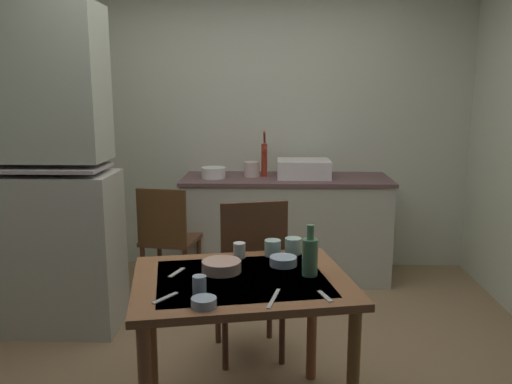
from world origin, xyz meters
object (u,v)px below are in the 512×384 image
object	(u,v)px
serving_bowl_wide	(204,302)
hutch_cabinet	(39,184)
sink_basin	(303,168)
mug_tall	(199,285)
glass_bottle	(310,256)
chair_far_side	(251,277)
dining_table	(242,299)
chair_by_counter	(168,238)
hand_pump	(264,157)
mixing_bowl_counter	(214,173)

from	to	relation	value
serving_bowl_wide	hutch_cabinet	bearing A→B (deg)	132.90
sink_basin	mug_tall	distance (m)	2.35
hutch_cabinet	glass_bottle	xyz separation A→B (m)	(1.72, -0.98, -0.16)
sink_basin	glass_bottle	xyz separation A→B (m)	(-0.08, -2.01, -0.11)
chair_far_side	glass_bottle	world-z (taller)	chair_far_side
serving_bowl_wide	mug_tall	distance (m)	0.13
hutch_cabinet	mug_tall	bearing A→B (deg)	-45.14
dining_table	chair_by_counter	size ratio (longest dim) A/B	1.27
sink_basin	serving_bowl_wide	size ratio (longest dim) A/B	4.23
sink_basin	hand_pump	bearing A→B (deg)	172.25
sink_basin	mug_tall	xyz separation A→B (m)	(-0.57, -2.27, -0.16)
hand_pump	mixing_bowl_counter	xyz separation A→B (m)	(-0.42, -0.10, -0.12)
hutch_cabinet	serving_bowl_wide	world-z (taller)	hutch_cabinet
sink_basin	chair_by_counter	xyz separation A→B (m)	(-1.06, -0.52, -0.47)
dining_table	glass_bottle	world-z (taller)	glass_bottle
hand_pump	dining_table	size ratio (longest dim) A/B	0.34
dining_table	chair_by_counter	world-z (taller)	chair_by_counter
chair_by_counter	mug_tall	distance (m)	1.84
chair_far_side	serving_bowl_wide	world-z (taller)	chair_far_side
chair_by_counter	dining_table	bearing A→B (deg)	-66.89
hand_pump	serving_bowl_wide	xyz separation A→B (m)	(-0.21, -2.44, -0.28)
chair_by_counter	mug_tall	bearing A→B (deg)	-74.37
mixing_bowl_counter	glass_bottle	world-z (taller)	glass_bottle
hutch_cabinet	chair_by_counter	world-z (taller)	hutch_cabinet
mixing_bowl_counter	dining_table	bearing A→B (deg)	-80.06
dining_table	chair_by_counter	xyz separation A→B (m)	(-0.66, 1.54, -0.16)
chair_far_side	mug_tall	world-z (taller)	chair_far_side
sink_basin	dining_table	world-z (taller)	sink_basin
mug_tall	hand_pump	bearing A→B (deg)	84.09
hutch_cabinet	hand_pump	bearing A→B (deg)	36.30
hand_pump	sink_basin	bearing A→B (deg)	-7.75
hutch_cabinet	hand_pump	size ratio (longest dim) A/B	5.49
mixing_bowl_counter	mug_tall	xyz separation A→B (m)	(0.18, -2.22, -0.13)
dining_table	chair_far_side	world-z (taller)	chair_far_side
chair_by_counter	glass_bottle	world-z (taller)	glass_bottle
chair_by_counter	mug_tall	world-z (taller)	chair_by_counter
mug_tall	glass_bottle	world-z (taller)	glass_bottle
serving_bowl_wide	chair_by_counter	bearing A→B (deg)	105.62
sink_basin	mug_tall	bearing A→B (deg)	-104.14
chair_by_counter	hand_pump	bearing A→B (deg)	37.69
sink_basin	chair_far_side	size ratio (longest dim) A/B	0.44
hutch_cabinet	chair_far_side	distance (m)	1.55
hutch_cabinet	mixing_bowl_counter	size ratio (longest dim) A/B	10.54
dining_table	glass_bottle	bearing A→B (deg)	7.98
mixing_bowl_counter	dining_table	xyz separation A→B (m)	(0.35, -2.01, -0.28)
mixing_bowl_counter	dining_table	distance (m)	2.06
glass_bottle	dining_table	bearing A→B (deg)	-172.02
mug_tall	hutch_cabinet	bearing A→B (deg)	134.86
dining_table	chair_by_counter	bearing A→B (deg)	113.11
mixing_bowl_counter	hand_pump	bearing A→B (deg)	12.65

